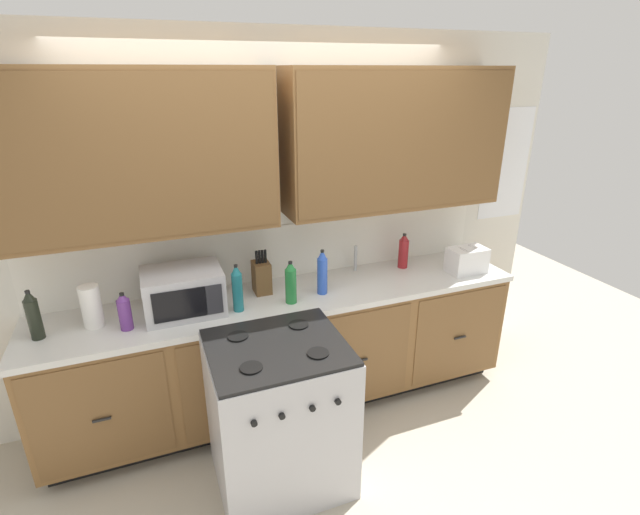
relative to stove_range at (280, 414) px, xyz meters
name	(u,v)px	position (x,y,z in m)	size (l,w,h in m)	color
ground_plane	(305,429)	(0.27, 0.33, -0.47)	(8.20, 8.20, 0.00)	#B2A893
wall_unit	(277,178)	(0.27, 0.83, 1.20)	(4.48, 0.40, 2.60)	silver
counter_run	(290,350)	(0.27, 0.63, 0.00)	(3.31, 0.64, 0.91)	black
stove_range	(280,414)	(0.00, 0.00, 0.00)	(0.76, 0.68, 0.95)	#B7B7BC
microwave	(183,291)	(-0.42, 0.63, 0.58)	(0.48, 0.37, 0.28)	#B7B7BC
toaster	(467,260)	(1.64, 0.51, 0.54)	(0.28, 0.18, 0.19)	white
knife_block	(262,277)	(0.11, 0.73, 0.56)	(0.11, 0.14, 0.31)	brown
sink_faucet	(355,258)	(0.87, 0.84, 0.54)	(0.02, 0.02, 0.20)	#B2B5BA
paper_towel_roll	(91,306)	(-0.94, 0.64, 0.57)	(0.12, 0.12, 0.26)	white
bottle_violet	(125,312)	(-0.76, 0.54, 0.56)	(0.08, 0.08, 0.23)	#663384
bottle_green	(291,283)	(0.25, 0.51, 0.58)	(0.07, 0.07, 0.29)	#237A38
bottle_blue	(322,272)	(0.49, 0.57, 0.60)	(0.07, 0.07, 0.32)	blue
bottle_dark	(33,315)	(-1.24, 0.61, 0.59)	(0.07, 0.07, 0.30)	black
bottle_teal	(237,288)	(-0.10, 0.53, 0.59)	(0.07, 0.07, 0.31)	#1E707A
bottle_red	(403,251)	(1.24, 0.76, 0.58)	(0.08, 0.08, 0.27)	maroon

